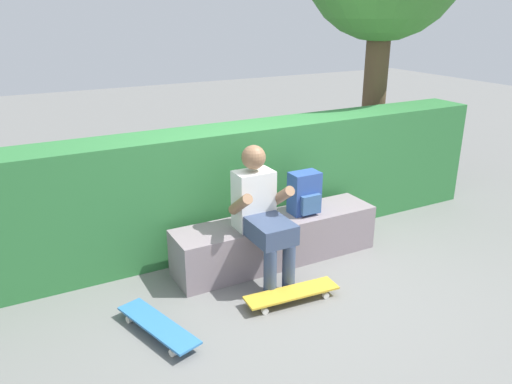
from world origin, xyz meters
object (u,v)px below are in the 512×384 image
backpack_on_bench (305,194)px  person_skater (262,211)px  skateboard_near_person (292,293)px  skateboard_beside_bench (158,325)px  bench_main (277,239)px

backpack_on_bench → person_skater: bearing=-160.6°
person_skater → backpack_on_bench: person_skater is taller
skateboard_near_person → skateboard_beside_bench: 1.11m
bench_main → backpack_on_bench: backpack_on_bench is taller
bench_main → skateboard_beside_bench: bearing=-156.6°
person_skater → bench_main: bearing=37.0°
backpack_on_bench → skateboard_beside_bench: bearing=-160.7°
skateboard_beside_bench → bench_main: bearing=23.4°
bench_main → skateboard_near_person: 0.74m
skateboard_near_person → bench_main: bearing=69.7°
bench_main → person_skater: person_skater is taller
skateboard_near_person → skateboard_beside_bench: same height
bench_main → person_skater: size_ratio=1.68×
skateboard_near_person → skateboard_beside_bench: bearing=175.3°
bench_main → person_skater: 0.55m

